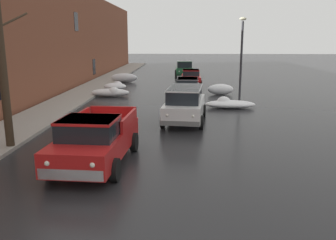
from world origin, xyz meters
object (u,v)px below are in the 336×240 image
sedan_grey_parked_kerbside_mid (187,88)px  sedan_red_parked_far_down_block (191,77)px  suv_white_parked_kerbside_close (185,103)px  suv_green_queued_behind_truck (184,68)px  pickup_truck_red_approaching_near_lane (95,140)px  bare_tree_second_along_sidewalk (3,65)px  street_lamp_post (241,57)px

sedan_grey_parked_kerbside_mid → sedan_red_parked_far_down_block: bearing=86.8°
suv_white_parked_kerbside_close → sedan_red_parked_far_down_block: suv_white_parked_kerbside_close is taller
suv_white_parked_kerbside_close → suv_green_queued_behind_truck: 22.40m
pickup_truck_red_approaching_near_lane → suv_green_queued_behind_truck: (3.10, 28.91, 0.11)m
bare_tree_second_along_sidewalk → sedan_grey_parked_kerbside_mid: size_ratio=1.57×
pickup_truck_red_approaching_near_lane → sedan_grey_parked_kerbside_mid: bearing=77.0°
pickup_truck_red_approaching_near_lane → suv_green_queued_behind_truck: suv_green_queued_behind_truck is taller
suv_green_queued_behind_truck → street_lamp_post: 17.92m
street_lamp_post → suv_white_parked_kerbside_close: bearing=-125.7°
bare_tree_second_along_sidewalk → suv_white_parked_kerbside_close: (6.85, 4.90, -2.30)m
bare_tree_second_along_sidewalk → sedan_red_parked_far_down_block: bare_tree_second_along_sidewalk is taller
bare_tree_second_along_sidewalk → suv_green_queued_behind_truck: bearing=75.9°
bare_tree_second_along_sidewalk → sedan_red_parked_far_down_block: 21.57m
bare_tree_second_along_sidewalk → suv_green_queued_behind_truck: bare_tree_second_along_sidewalk is taller
bare_tree_second_along_sidewalk → sedan_red_parked_far_down_block: size_ratio=1.65×
sedan_grey_parked_kerbside_mid → bare_tree_second_along_sidewalk: bearing=-119.2°
pickup_truck_red_approaching_near_lane → sedan_grey_parked_kerbside_mid: size_ratio=1.20×
bare_tree_second_along_sidewalk → suv_white_parked_kerbside_close: bare_tree_second_along_sidewalk is taller
suv_green_queued_behind_truck → pickup_truck_red_approaching_near_lane: bearing=-96.1°
sedan_grey_parked_kerbside_mid → street_lamp_post: (3.35, -2.81, 2.37)m
pickup_truck_red_approaching_near_lane → suv_green_queued_behind_truck: size_ratio=1.14×
sedan_grey_parked_kerbside_mid → pickup_truck_red_approaching_near_lane: bearing=-103.0°
pickup_truck_red_approaching_near_lane → suv_white_parked_kerbside_close: 7.20m
bare_tree_second_along_sidewalk → sedan_red_parked_far_down_block: bearing=69.5°
pickup_truck_red_approaching_near_lane → bare_tree_second_along_sidewalk: bearing=156.9°
sedan_grey_parked_kerbside_mid → suv_green_queued_behind_truck: (-0.20, 14.62, 0.24)m
sedan_red_parked_far_down_block → suv_green_queued_behind_truck: size_ratio=0.91×
bare_tree_second_along_sidewalk → street_lamp_post: (10.43, 9.87, -0.17)m
sedan_grey_parked_kerbside_mid → street_lamp_post: 4.98m
pickup_truck_red_approaching_near_lane → suv_white_parked_kerbside_close: size_ratio=1.08×
suv_white_parked_kerbside_close → bare_tree_second_along_sidewalk: bearing=-144.5°
sedan_red_parked_far_down_block → street_lamp_post: size_ratio=0.74×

